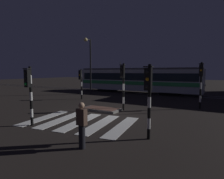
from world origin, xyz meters
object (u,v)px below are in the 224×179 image
(tram, at_px, (136,80))
(bollard_island_edge, at_px, (150,105))
(traffic_light_kerb_mid_left, at_px, (29,87))
(traffic_light_corner_far_right, at_px, (201,78))
(traffic_light_corner_near_right, at_px, (149,90))
(street_lamp_trackside_left, at_px, (89,59))
(traffic_light_median_centre, at_px, (123,80))
(pedestrian_waiting_at_kerb, at_px, (82,125))
(traffic_light_corner_far_left, at_px, (81,79))

(tram, relative_size, bollard_island_edge, 14.70)
(traffic_light_kerb_mid_left, relative_size, bollard_island_edge, 2.76)
(traffic_light_corner_far_right, bearing_deg, traffic_light_kerb_mid_left, -127.16)
(traffic_light_kerb_mid_left, distance_m, traffic_light_corner_far_right, 11.75)
(traffic_light_corner_near_right, distance_m, tram, 17.51)
(traffic_light_kerb_mid_left, height_order, street_lamp_trackside_left, street_lamp_trackside_left)
(street_lamp_trackside_left, distance_m, tram, 6.75)
(traffic_light_corner_near_right, relative_size, street_lamp_trackside_left, 0.46)
(traffic_light_median_centre, height_order, bollard_island_edge, traffic_light_median_centre)
(traffic_light_corner_far_right, height_order, pedestrian_waiting_at_kerb, traffic_light_corner_far_right)
(traffic_light_corner_far_left, distance_m, traffic_light_corner_near_right, 12.43)
(traffic_light_corner_far_left, distance_m, tram, 8.67)
(traffic_light_median_centre, height_order, tram, tram)
(traffic_light_corner_near_right, bearing_deg, traffic_light_corner_far_left, 142.12)
(traffic_light_kerb_mid_left, xyz_separation_m, street_lamp_trackside_left, (-5.54, 12.43, 2.28))
(traffic_light_corner_near_right, height_order, tram, tram)
(traffic_light_corner_far_left, bearing_deg, traffic_light_median_centre, -24.70)
(traffic_light_corner_far_right, distance_m, street_lamp_trackside_left, 13.15)
(street_lamp_trackside_left, height_order, pedestrian_waiting_at_kerb, street_lamp_trackside_left)
(traffic_light_kerb_mid_left, xyz_separation_m, traffic_light_corner_far_right, (7.10, 9.36, 0.29))
(traffic_light_corner_far_left, distance_m, traffic_light_median_centre, 6.85)
(traffic_light_corner_near_right, height_order, pedestrian_waiting_at_kerb, traffic_light_corner_near_right)
(traffic_light_corner_near_right, bearing_deg, traffic_light_median_centre, 126.98)
(traffic_light_corner_far_right, height_order, bollard_island_edge, traffic_light_corner_far_right)
(traffic_light_kerb_mid_left, height_order, traffic_light_median_centre, traffic_light_median_centre)
(traffic_light_kerb_mid_left, relative_size, tram, 0.19)
(traffic_light_kerb_mid_left, bearing_deg, traffic_light_corner_near_right, 10.74)
(traffic_light_corner_far_left, bearing_deg, traffic_light_corner_far_right, 3.13)
(traffic_light_kerb_mid_left, height_order, pedestrian_waiting_at_kerb, traffic_light_kerb_mid_left)
(traffic_light_kerb_mid_left, bearing_deg, bollard_island_edge, 53.75)
(traffic_light_corner_far_left, distance_m, traffic_light_corner_far_right, 10.98)
(tram, xyz_separation_m, bollard_island_edge, (5.69, -11.10, -1.19))
(traffic_light_corner_far_right, height_order, tram, tram)
(street_lamp_trackside_left, bearing_deg, traffic_light_kerb_mid_left, -65.98)
(traffic_light_corner_far_right, distance_m, pedestrian_waiting_at_kerb, 10.81)
(traffic_light_kerb_mid_left, xyz_separation_m, tram, (-1.33, 17.05, -0.27))
(street_lamp_trackside_left, bearing_deg, pedestrian_waiting_at_kerb, -53.99)
(traffic_light_median_centre, xyz_separation_m, traffic_light_corner_near_right, (3.59, -4.77, -0.19))
(traffic_light_corner_near_right, bearing_deg, pedestrian_waiting_at_kerb, -130.50)
(tram, xyz_separation_m, pedestrian_waiting_at_kerb, (5.51, -18.00, -0.87))
(traffic_light_median_centre, xyz_separation_m, pedestrian_waiting_at_kerb, (1.82, -6.85, -1.36))
(traffic_light_median_centre, bearing_deg, traffic_light_kerb_mid_left, -111.78)
(traffic_light_corner_far_left, height_order, pedestrian_waiting_at_kerb, traffic_light_corner_far_left)
(traffic_light_corner_far_right, relative_size, pedestrian_waiting_at_kerb, 2.04)
(traffic_light_kerb_mid_left, xyz_separation_m, traffic_light_median_centre, (2.36, 5.90, 0.22))
(traffic_light_median_centre, height_order, street_lamp_trackside_left, street_lamp_trackside_left)
(traffic_light_corner_far_left, xyz_separation_m, traffic_light_median_centre, (6.22, -2.86, 0.22))
(traffic_light_kerb_mid_left, distance_m, bollard_island_edge, 7.53)
(traffic_light_median_centre, height_order, pedestrian_waiting_at_kerb, traffic_light_median_centre)
(traffic_light_corner_far_left, height_order, traffic_light_median_centre, traffic_light_median_centre)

